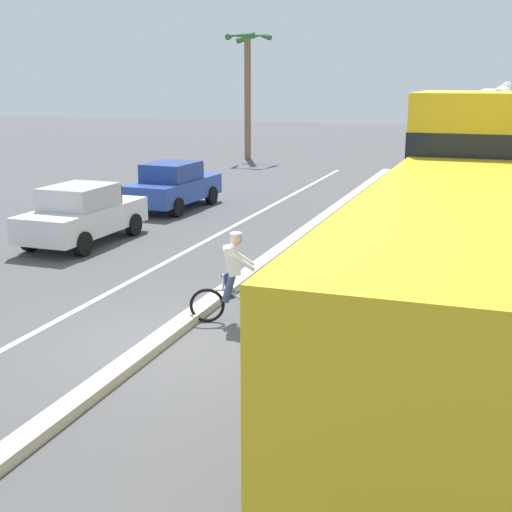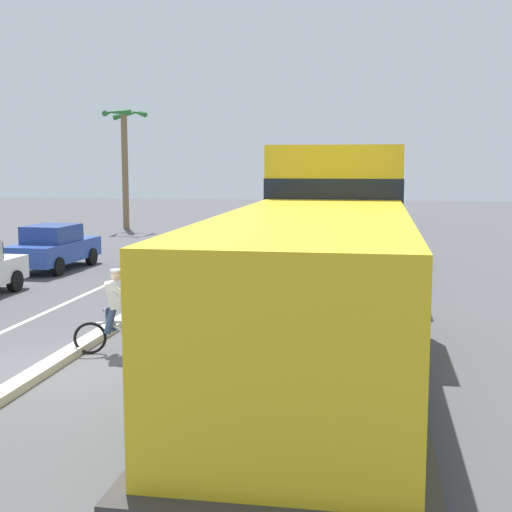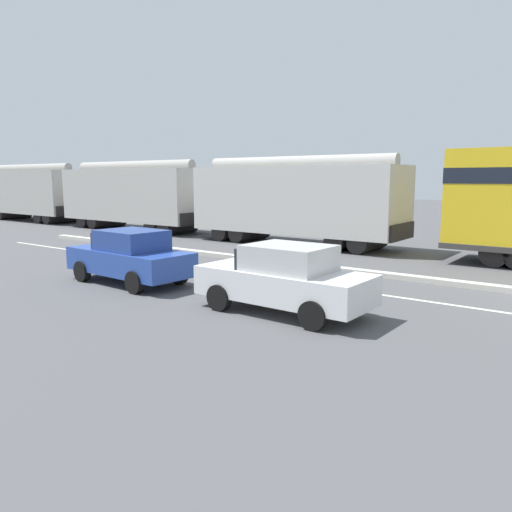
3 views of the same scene
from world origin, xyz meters
name	(u,v)px [view 3 (image 3 of 3)]	position (x,y,z in m)	size (l,w,h in m)	color
median_curb	(382,274)	(0.00, 6.00, 0.08)	(0.36, 36.00, 0.16)	beige
lane_stripe	(348,290)	(-2.40, 6.00, 0.00)	(0.14, 36.00, 0.01)	silver
hopper_car_lead	(295,201)	(5.08, 12.50, 2.08)	(2.90, 10.60, 4.18)	beige
hopper_car_middle	(134,196)	(5.08, 24.10, 2.08)	(2.90, 10.60, 4.18)	#B4B2AA
hopper_car_trailing	(31,193)	(5.08, 35.70, 2.08)	(2.90, 10.60, 4.18)	#AFACA4
parked_car_white	(284,279)	(-5.48, 6.17, 0.82)	(1.89, 4.23, 1.62)	silver
parked_car_blue	(130,256)	(-5.43, 11.77, 0.82)	(1.99, 4.28, 1.62)	#28479E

